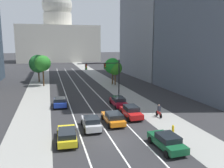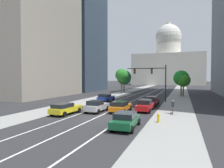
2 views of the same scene
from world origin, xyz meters
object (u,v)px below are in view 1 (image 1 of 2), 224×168
cyclist (159,111)px  car_yellow (67,135)px  car_blue (60,102)px  car_green (167,141)px  street_tree_mid_right (112,66)px  street_tree_mid_left (38,64)px  car_red (131,111)px  car_orange (113,118)px  street_tree_far_right (115,68)px  car_silver (91,123)px  traffic_signal_mast (107,71)px  fire_hydrant (173,129)px  capitol_building (58,36)px  car_crimson (118,101)px  street_tree_near_left (43,63)px

cyclist → car_yellow: bearing=110.1°
car_blue → car_green: bearing=-151.3°
street_tree_mid_right → street_tree_mid_left: size_ratio=0.91×
car_green → car_red: 9.55m
car_orange → street_tree_mid_right: size_ratio=0.76×
car_green → street_tree_mid_right: bearing=-9.1°
car_yellow → street_tree_far_right: 32.97m
car_silver → car_orange: bearing=-67.5°
car_green → traffic_signal_mast: 21.10m
car_green → fire_hydrant: bearing=-39.5°
capitol_building → street_tree_mid_right: capitol_building is taller
car_crimson → street_tree_far_right: (4.83, 18.54, 3.10)m
car_orange → fire_hydrant: size_ratio=5.23×
fire_hydrant → street_tree_mid_right: street_tree_mid_right is taller
car_yellow → capitol_building: bearing=0.5°
capitol_building → street_tree_near_left: 78.42m
car_orange → street_tree_far_right: (7.73, 25.93, 3.13)m
car_green → car_silver: (-5.80, 6.70, 0.04)m
fire_hydrant → traffic_signal_mast: bearing=99.8°
cyclist → street_tree_far_right: size_ratio=0.31×
car_green → car_blue: 19.38m
car_red → street_tree_mid_left: size_ratio=0.69×
car_orange → traffic_signal_mast: traffic_signal_mast is taller
capitol_building → street_tree_mid_left: 72.13m
car_blue → car_orange: (5.81, -9.48, -0.03)m
street_tree_far_right → street_tree_near_left: (-16.24, 2.61, 1.30)m
street_tree_mid_right → fire_hydrant: bearing=-93.4°
car_blue → cyclist: cyclist is taller
car_green → car_silver: 8.87m
capitol_building → street_tree_mid_right: bearing=-83.8°
cyclist → street_tree_far_right: 25.26m
traffic_signal_mast → car_green: bearing=-88.6°
traffic_signal_mast → street_tree_mid_left: bearing=118.6°
car_crimson → fire_hydrant: size_ratio=5.29×
car_yellow → street_tree_far_right: bearing=-21.6°
cyclist → traffic_signal_mast: bearing=17.5°
street_tree_mid_right → street_tree_near_left: 15.89m
car_crimson → car_yellow: size_ratio=1.03×
traffic_signal_mast → street_tree_far_right: traffic_signal_mast is taller
capitol_building → fire_hydrant: 111.77m
street_tree_near_left → traffic_signal_mast: bearing=-55.2°
capitol_building → car_silver: 108.09m
traffic_signal_mast → car_blue: bearing=-157.6°
car_red → car_green: bearing=-179.5°
car_blue → street_tree_mid_left: (-3.95, 25.63, 3.79)m
car_orange → fire_hydrant: (5.40, -4.60, -0.29)m
car_blue → car_crimson: bearing=-101.5°
car_red → car_orange: (-2.90, -1.71, -0.05)m
car_green → car_orange: bearing=18.4°
car_crimson → street_tree_mid_right: size_ratio=0.77×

